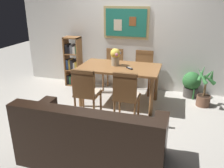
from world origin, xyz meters
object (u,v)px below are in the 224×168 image
potted_palm (204,91)px  tv_remote (129,68)px  potted_ivy (191,84)px  dining_table (119,71)px  dining_chair_near_left (86,90)px  dining_chair_far_right (143,68)px  leather_couch (92,140)px  flower_vase (115,56)px  dining_chair_far_left (114,66)px  bookshelf (73,62)px  dining_chair_near_right (126,93)px

potted_palm → tv_remote: 1.52m
potted_ivy → tv_remote: tv_remote is taller
dining_table → potted_ivy: dining_table is taller
dining_chair_near_left → tv_remote: dining_chair_near_left is taller
dining_chair_far_right → leather_couch: 2.57m
dining_table → flower_vase: (-0.09, 0.04, 0.29)m
dining_table → dining_chair_near_left: 0.87m
dining_chair_far_left → potted_palm: (1.93, -0.40, -0.23)m
bookshelf → flower_vase: bearing=-28.4°
potted_ivy → flower_vase: 1.75m
dining_chair_near_right → bookshelf: bookshelf is taller
bookshelf → flower_vase: (1.22, -0.66, 0.39)m
dining_chair_far_left → potted_palm: dining_chair_far_left is taller
dining_table → potted_ivy: bearing=28.9°
dining_chair_near_right → flower_vase: 0.96m
dining_chair_far_left → dining_chair_far_right: same height
dining_chair_near_left → potted_ivy: size_ratio=1.55×
dining_chair_near_left → flower_vase: bearing=71.5°
dining_chair_near_left → potted_palm: bearing=29.8°
dining_chair_far_left → potted_ivy: bearing=0.6°
leather_couch → tv_remote: size_ratio=12.36×
potted_ivy → flower_vase: bearing=-154.0°
leather_couch → potted_palm: size_ratio=2.27×
dining_chair_far_left → dining_chair_near_right: (0.64, -1.47, 0.00)m
dining_table → bookshelf: 1.49m
dining_chair_near_left → leather_couch: (0.50, -1.03, -0.22)m
dining_chair_far_left → leather_couch: bearing=-79.6°
dining_chair_near_right → leather_couch: 1.12m
dining_chair_near_right → leather_couch: size_ratio=0.51×
dining_table → bookshelf: (-1.31, 0.70, -0.10)m
dining_chair_near_right → potted_palm: bearing=39.8°
dining_chair_far_right → tv_remote: size_ratio=6.25×
flower_vase → dining_chair_far_right: bearing=58.4°
dining_chair_far_left → flower_vase: flower_vase is taller
dining_chair_near_left → potted_palm: 2.27m
dining_chair_far_right → tv_remote: bearing=-98.3°
dining_table → dining_chair_far_left: size_ratio=1.66×
flower_vase → leather_couch: bearing=-83.0°
dining_chair_far_right → flower_vase: size_ratio=2.76×
bookshelf → potted_palm: bookshelf is taller
dining_chair_near_right → dining_chair_far_right: 1.47m
dining_chair_near_right → bookshelf: bearing=138.5°
potted_palm → flower_vase: 1.83m
potted_palm → dining_table: bearing=-167.9°
dining_chair_near_left → leather_couch: dining_chair_near_left is taller
dining_chair_far_right → dining_chair_near_left: bearing=-114.9°
dining_table → dining_chair_near_right: 0.80m
dining_chair_near_left → potted_palm: size_ratio=1.15×
dining_chair_far_left → dining_chair_far_right: bearing=0.6°
bookshelf → potted_ivy: bookshelf is taller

